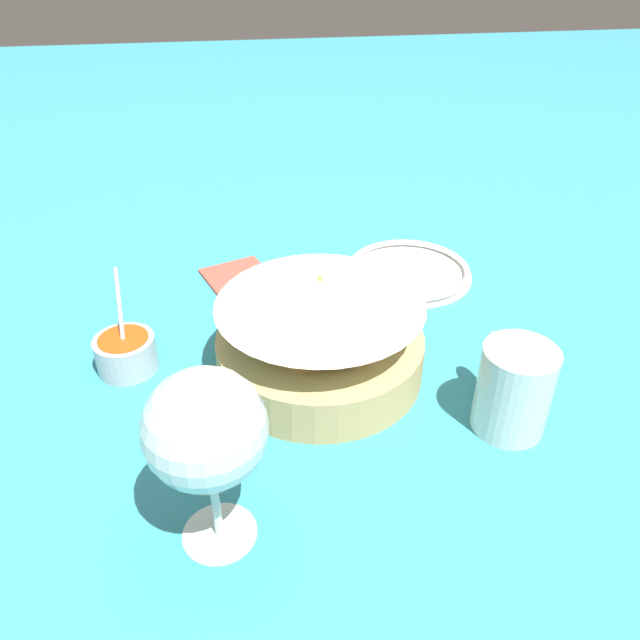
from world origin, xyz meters
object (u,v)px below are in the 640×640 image
Objects in this scene: food_basket at (319,342)px; beer_mug at (512,391)px; sauce_cup at (126,352)px; side_plate at (409,271)px; wine_glass at (206,433)px.

beer_mug is (-0.11, -0.17, 0.00)m from food_basket.
side_plate is (0.15, -0.36, -0.01)m from sauce_cup.
side_plate is at bearing 3.08° from beer_mug.
sauce_cup reaches higher than beer_mug.
wine_glass is 0.30m from beer_mug.
sauce_cup is 0.39m from side_plate.
food_basket is 0.21m from sauce_cup.
sauce_cup reaches higher than food_basket.
wine_glass is 0.95× the size of side_plate.
beer_mug is (0.09, -0.28, -0.07)m from wine_glass.
wine_glass is at bearing 150.25° from food_basket.
sauce_cup is 1.02× the size of beer_mug.
beer_mug is 0.30m from side_plate.
sauce_cup is at bearing 68.61° from beer_mug.
wine_glass is at bearing 145.48° from side_plate.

